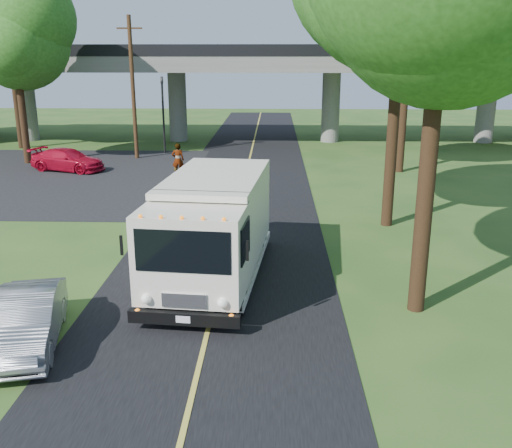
{
  "coord_description": "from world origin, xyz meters",
  "views": [
    {
      "loc": [
        1.62,
        -13.31,
        6.65
      ],
      "look_at": [
        1.08,
        3.59,
        1.6
      ],
      "focal_mm": 40.0,
      "sensor_mm": 36.0,
      "label": 1
    }
  ],
  "objects_px": {
    "traffic_signal": "(163,107)",
    "utility_pole": "(133,87)",
    "tree_right_far": "(414,22)",
    "tree_left_lot": "(15,32)",
    "step_van": "(213,226)",
    "silver_sedan": "(27,320)",
    "red_sedan": "(68,160)",
    "tree_left_far": "(11,42)",
    "pedestrian": "(178,160)"
  },
  "relations": [
    {
      "from": "tree_right_far",
      "to": "tree_left_far",
      "type": "bearing_deg",
      "value": 162.9
    },
    {
      "from": "red_sedan",
      "to": "pedestrian",
      "type": "relative_size",
      "value": 2.4
    },
    {
      "from": "step_van",
      "to": "pedestrian",
      "type": "relative_size",
      "value": 4.12
    },
    {
      "from": "tree_left_lot",
      "to": "silver_sedan",
      "type": "height_order",
      "value": "tree_left_lot"
    },
    {
      "from": "silver_sedan",
      "to": "traffic_signal",
      "type": "bearing_deg",
      "value": 80.69
    },
    {
      "from": "traffic_signal",
      "to": "pedestrian",
      "type": "height_order",
      "value": "traffic_signal"
    },
    {
      "from": "tree_right_far",
      "to": "tree_left_far",
      "type": "relative_size",
      "value": 1.11
    },
    {
      "from": "step_van",
      "to": "red_sedan",
      "type": "relative_size",
      "value": 1.72
    },
    {
      "from": "red_sedan",
      "to": "tree_right_far",
      "type": "bearing_deg",
      "value": -72.18
    },
    {
      "from": "step_van",
      "to": "silver_sedan",
      "type": "bearing_deg",
      "value": -127.17
    },
    {
      "from": "step_van",
      "to": "silver_sedan",
      "type": "height_order",
      "value": "step_van"
    },
    {
      "from": "tree_left_lot",
      "to": "tree_left_far",
      "type": "distance_m",
      "value": 6.72
    },
    {
      "from": "traffic_signal",
      "to": "silver_sedan",
      "type": "xyz_separation_m",
      "value": [
        1.84,
        -27.31,
        -2.55
      ]
    },
    {
      "from": "tree_left_lot",
      "to": "tree_left_far",
      "type": "bearing_deg",
      "value": 116.57
    },
    {
      "from": "tree_right_far",
      "to": "red_sedan",
      "type": "distance_m",
      "value": 21.22
    },
    {
      "from": "step_van",
      "to": "silver_sedan",
      "type": "distance_m",
      "value": 5.93
    },
    {
      "from": "utility_pole",
      "to": "tree_left_lot",
      "type": "distance_m",
      "value": 7.43
    },
    {
      "from": "traffic_signal",
      "to": "utility_pole",
      "type": "xyz_separation_m",
      "value": [
        -1.5,
        -2.0,
        1.4
      ]
    },
    {
      "from": "utility_pole",
      "to": "tree_left_far",
      "type": "distance_m",
      "value": 10.45
    },
    {
      "from": "tree_right_far",
      "to": "pedestrian",
      "type": "xyz_separation_m",
      "value": [
        -13.01,
        -1.51,
        -7.37
      ]
    },
    {
      "from": "pedestrian",
      "to": "tree_right_far",
      "type": "bearing_deg",
      "value": -178.36
    },
    {
      "from": "traffic_signal",
      "to": "red_sedan",
      "type": "height_order",
      "value": "traffic_signal"
    },
    {
      "from": "traffic_signal",
      "to": "tree_right_far",
      "type": "relative_size",
      "value": 0.47
    },
    {
      "from": "tree_right_far",
      "to": "tree_left_lot",
      "type": "xyz_separation_m",
      "value": [
        -23.0,
        2.0,
        -0.4
      ]
    },
    {
      "from": "tree_right_far",
      "to": "red_sedan",
      "type": "bearing_deg",
      "value": -179.49
    },
    {
      "from": "tree_left_lot",
      "to": "pedestrian",
      "type": "distance_m",
      "value": 12.68
    },
    {
      "from": "traffic_signal",
      "to": "utility_pole",
      "type": "relative_size",
      "value": 0.58
    },
    {
      "from": "traffic_signal",
      "to": "tree_right_far",
      "type": "bearing_deg",
      "value": -22.07
    },
    {
      "from": "silver_sedan",
      "to": "tree_right_far",
      "type": "bearing_deg",
      "value": 44.53
    },
    {
      "from": "tree_right_far",
      "to": "pedestrian",
      "type": "relative_size",
      "value": 5.87
    },
    {
      "from": "tree_left_far",
      "to": "pedestrian",
      "type": "xyz_separation_m",
      "value": [
        12.99,
        -9.51,
        -6.51
      ]
    },
    {
      "from": "tree_left_far",
      "to": "step_van",
      "type": "height_order",
      "value": "tree_left_far"
    },
    {
      "from": "utility_pole",
      "to": "silver_sedan",
      "type": "bearing_deg",
      "value": -82.48
    },
    {
      "from": "tree_left_lot",
      "to": "step_van",
      "type": "height_order",
      "value": "tree_left_lot"
    },
    {
      "from": "traffic_signal",
      "to": "tree_left_far",
      "type": "relative_size",
      "value": 0.53
    },
    {
      "from": "utility_pole",
      "to": "tree_left_lot",
      "type": "relative_size",
      "value": 0.86
    },
    {
      "from": "utility_pole",
      "to": "red_sedan",
      "type": "xyz_separation_m",
      "value": [
        -3.09,
        -4.34,
        -3.94
      ]
    },
    {
      "from": "traffic_signal",
      "to": "tree_left_lot",
      "type": "distance_m",
      "value": 10.01
    },
    {
      "from": "traffic_signal",
      "to": "tree_left_far",
      "type": "xyz_separation_m",
      "value": [
        -10.79,
        1.84,
        4.25
      ]
    },
    {
      "from": "tree_left_far",
      "to": "pedestrian",
      "type": "bearing_deg",
      "value": -36.21
    },
    {
      "from": "tree_left_far",
      "to": "traffic_signal",
      "type": "bearing_deg",
      "value": -9.65
    },
    {
      "from": "traffic_signal",
      "to": "tree_right_far",
      "type": "xyz_separation_m",
      "value": [
        15.21,
        -6.16,
        5.1
      ]
    },
    {
      "from": "tree_left_far",
      "to": "silver_sedan",
      "type": "height_order",
      "value": "tree_left_far"
    },
    {
      "from": "traffic_signal",
      "to": "tree_left_lot",
      "type": "relative_size",
      "value": 0.5
    },
    {
      "from": "tree_left_lot",
      "to": "red_sedan",
      "type": "relative_size",
      "value": 2.33
    },
    {
      "from": "pedestrian",
      "to": "traffic_signal",
      "type": "bearing_deg",
      "value": -79.01
    },
    {
      "from": "utility_pole",
      "to": "traffic_signal",
      "type": "bearing_deg",
      "value": 53.13
    },
    {
      "from": "tree_right_far",
      "to": "step_van",
      "type": "height_order",
      "value": "tree_right_far"
    },
    {
      "from": "red_sedan",
      "to": "utility_pole",
      "type": "bearing_deg",
      "value": -18.1
    },
    {
      "from": "tree_left_far",
      "to": "tree_left_lot",
      "type": "bearing_deg",
      "value": -63.43
    }
  ]
}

